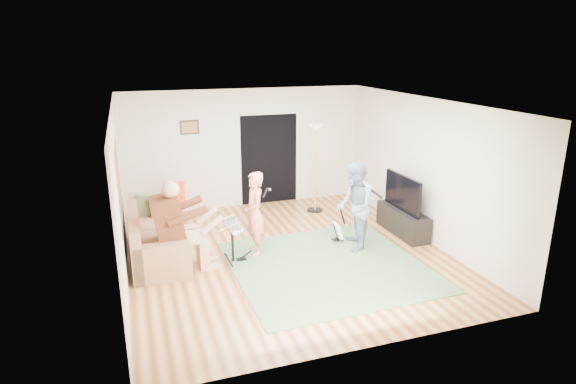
# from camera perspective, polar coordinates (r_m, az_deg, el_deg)

# --- Properties ---
(floor) EXTENTS (6.00, 6.00, 0.00)m
(floor) POSITION_cam_1_polar(r_m,az_deg,el_deg) (8.76, -0.07, -7.33)
(floor) COLOR brown
(floor) RESTS_ON ground
(walls) EXTENTS (5.50, 6.00, 2.70)m
(walls) POSITION_cam_1_polar(r_m,az_deg,el_deg) (8.30, -0.08, 1.20)
(walls) COLOR beige
(walls) RESTS_ON floor
(ceiling) EXTENTS (6.00, 6.00, 0.00)m
(ceiling) POSITION_cam_1_polar(r_m,az_deg,el_deg) (8.04, -0.08, 10.51)
(ceiling) COLOR white
(ceiling) RESTS_ON walls
(window_blinds) EXTENTS (0.00, 2.05, 2.05)m
(window_blinds) POSITION_cam_1_polar(r_m,az_deg,el_deg) (8.04, -19.44, 1.18)
(window_blinds) COLOR brown
(window_blinds) RESTS_ON walls
(doorway) EXTENTS (2.10, 0.00, 2.10)m
(doorway) POSITION_cam_1_polar(r_m,az_deg,el_deg) (11.29, -2.25, 3.87)
(doorway) COLOR black
(doorway) RESTS_ON walls
(picture_frame) EXTENTS (0.42, 0.03, 0.32)m
(picture_frame) POSITION_cam_1_polar(r_m,az_deg,el_deg) (10.78, -11.60, 7.51)
(picture_frame) COLOR #3F2314
(picture_frame) RESTS_ON walls
(area_rug) EXTENTS (3.22, 3.24, 0.02)m
(area_rug) POSITION_cam_1_polar(r_m,az_deg,el_deg) (8.32, 4.68, -8.70)
(area_rug) COLOR #486F43
(area_rug) RESTS_ON floor
(sofa) EXTENTS (0.91, 2.22, 0.90)m
(sofa) POSITION_cam_1_polar(r_m,az_deg,el_deg) (8.85, -15.77, -5.65)
(sofa) COLOR #976C4B
(sofa) RESTS_ON floor
(drummer) EXTENTS (1.00, 0.56, 1.54)m
(drummer) POSITION_cam_1_polar(r_m,az_deg,el_deg) (8.16, -12.49, -5.06)
(drummer) COLOR #562B18
(drummer) RESTS_ON sofa
(drum_kit) EXTENTS (0.39, 0.70, 0.72)m
(drum_kit) POSITION_cam_1_polar(r_m,az_deg,el_deg) (8.38, -6.57, -6.25)
(drum_kit) COLOR black
(drum_kit) RESTS_ON floor
(singer) EXTENTS (0.38, 0.57, 1.52)m
(singer) POSITION_cam_1_polar(r_m,az_deg,el_deg) (8.51, -3.97, -2.62)
(singer) COLOR #F8776B
(singer) RESTS_ON floor
(microphone) EXTENTS (0.06, 0.06, 0.24)m
(microphone) POSITION_cam_1_polar(r_m,az_deg,el_deg) (8.44, -2.71, -0.08)
(microphone) COLOR black
(microphone) RESTS_ON singer
(guitarist) EXTENTS (0.84, 0.95, 1.63)m
(guitarist) POSITION_cam_1_polar(r_m,az_deg,el_deg) (8.79, 7.90, -1.71)
(guitarist) COLOR slate
(guitarist) RESTS_ON floor
(guitar_held) EXTENTS (0.18, 0.61, 0.26)m
(guitar_held) POSITION_cam_1_polar(r_m,az_deg,el_deg) (8.79, 9.14, 0.24)
(guitar_held) COLOR white
(guitar_held) RESTS_ON guitarist
(guitar_spare) EXTENTS (0.26, 0.23, 0.73)m
(guitar_spare) POSITION_cam_1_polar(r_m,az_deg,el_deg) (9.29, 5.93, -4.58)
(guitar_spare) COLOR black
(guitar_spare) RESTS_ON floor
(torchiere_lamp) EXTENTS (0.35, 0.35, 1.96)m
(torchiere_lamp) POSITION_cam_1_polar(r_m,az_deg,el_deg) (10.62, 3.32, 4.64)
(torchiere_lamp) COLOR black
(torchiere_lamp) RESTS_ON floor
(dining_chair) EXTENTS (0.43, 0.45, 0.91)m
(dining_chair) POSITION_cam_1_polar(r_m,az_deg,el_deg) (10.21, -12.81, -2.21)
(dining_chair) COLOR tan
(dining_chair) RESTS_ON floor
(tv_cabinet) EXTENTS (0.40, 1.40, 0.50)m
(tv_cabinet) POSITION_cam_1_polar(r_m,az_deg,el_deg) (9.87, 13.43, -3.40)
(tv_cabinet) COLOR black
(tv_cabinet) RESTS_ON floor
(television) EXTENTS (0.06, 1.20, 0.70)m
(television) POSITION_cam_1_polar(r_m,az_deg,el_deg) (9.65, 13.42, -0.09)
(television) COLOR black
(television) RESTS_ON tv_cabinet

